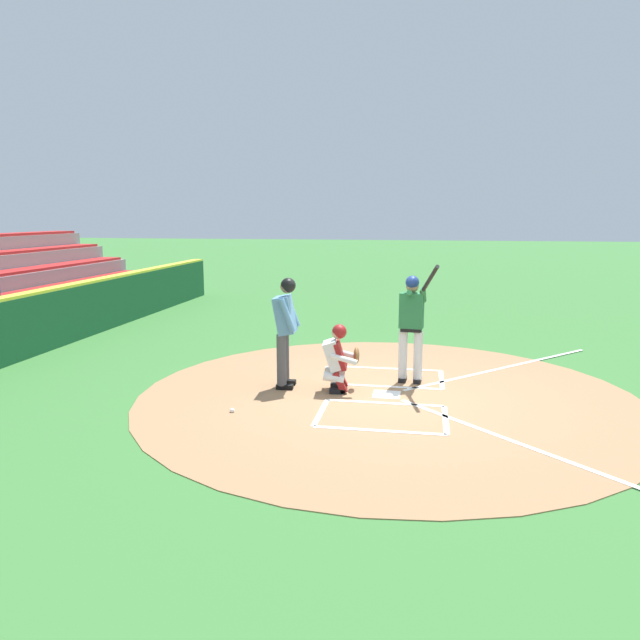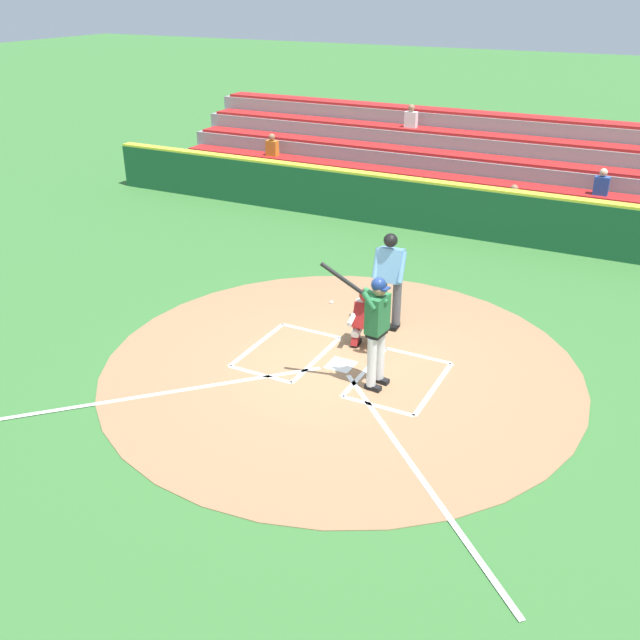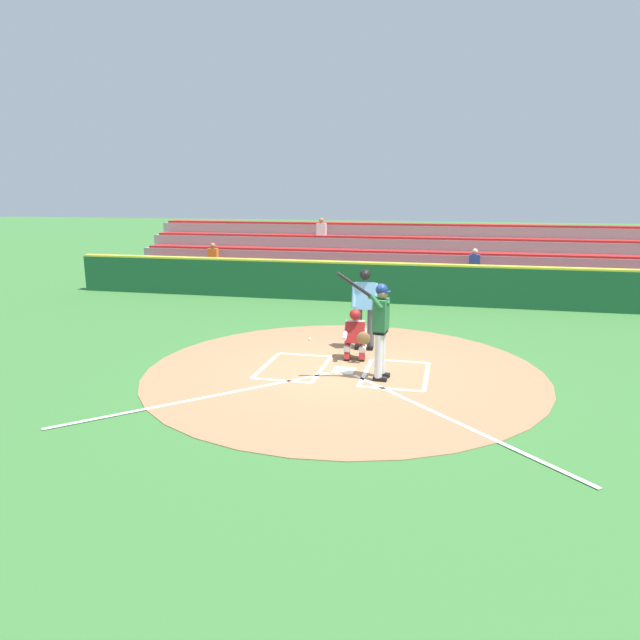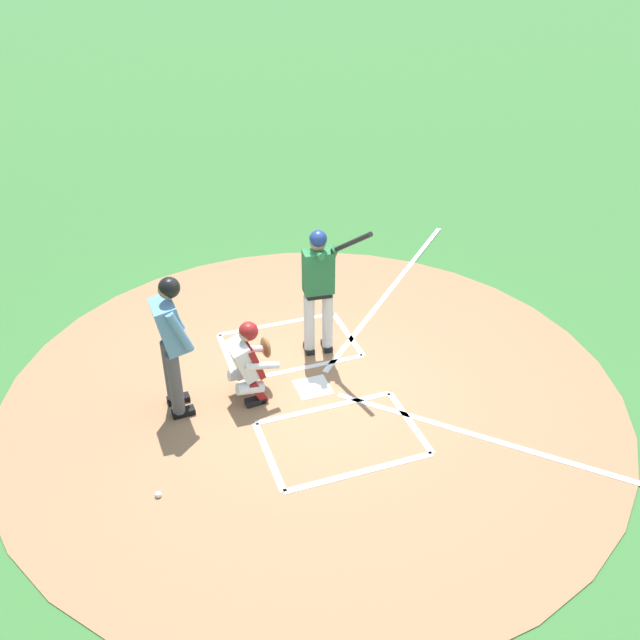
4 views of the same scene
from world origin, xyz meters
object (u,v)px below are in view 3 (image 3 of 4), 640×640
at_px(catcher, 356,334).
at_px(batter, 380,324).
at_px(plate_umpire, 365,303).
at_px(baseball, 310,339).

bearing_deg(catcher, batter, 119.65).
relative_size(batter, plate_umpire, 1.14).
xyz_separation_m(batter, plate_umpire, (0.61, -2.07, -0.02)).
bearing_deg(plate_umpire, catcher, 86.50).
height_order(catcher, baseball, catcher).
bearing_deg(batter, catcher, -60.35).
distance_m(plate_umpire, baseball, 1.82).
distance_m(batter, baseball, 3.42).
bearing_deg(baseball, catcher, 134.46).
height_order(batter, plate_umpire, batter).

